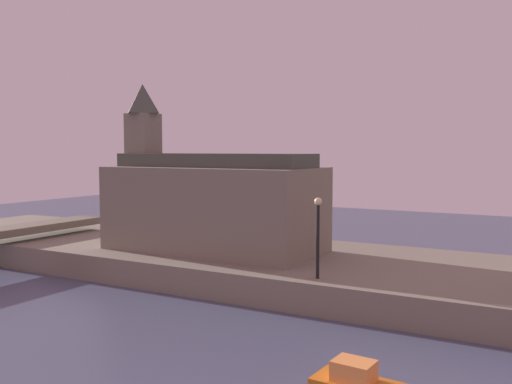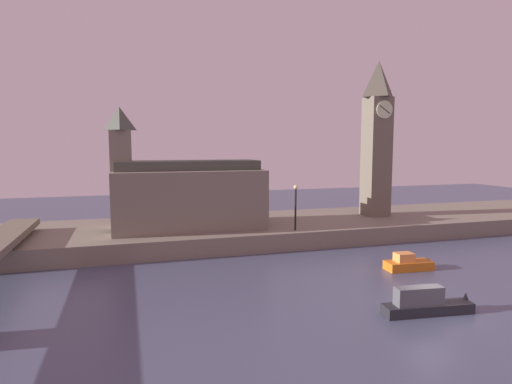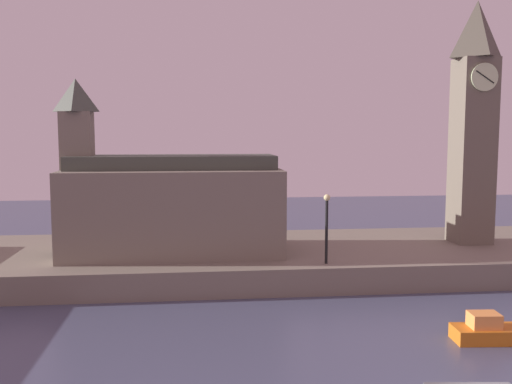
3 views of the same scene
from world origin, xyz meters
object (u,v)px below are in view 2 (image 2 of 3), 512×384
(boat_patrol_orange, at_px, (413,264))
(boat_barge_dark, at_px, (432,304))
(clock_tower, at_px, (377,136))
(parliament_hall, at_px, (184,194))
(streetlamp, at_px, (296,202))

(boat_patrol_orange, xyz_separation_m, boat_barge_dark, (-4.08, -7.07, 0.10))
(clock_tower, distance_m, parliament_hall, 20.17)
(parliament_hall, xyz_separation_m, streetlamp, (8.78, -3.93, -0.53))
(boat_barge_dark, bearing_deg, parliament_hall, 117.82)
(streetlamp, bearing_deg, clock_tower, 24.86)
(parliament_hall, bearing_deg, boat_barge_dark, -62.18)
(parliament_hall, distance_m, streetlamp, 9.64)
(clock_tower, bearing_deg, boat_barge_dark, -114.56)
(boat_barge_dark, bearing_deg, clock_tower, 65.44)
(clock_tower, height_order, boat_patrol_orange, clock_tower)
(clock_tower, height_order, boat_barge_dark, clock_tower)
(boat_barge_dark, bearing_deg, boat_patrol_orange, 59.97)
(boat_patrol_orange, bearing_deg, parliament_hall, 139.37)
(streetlamp, bearing_deg, boat_barge_dark, -84.77)
(streetlamp, distance_m, boat_patrol_orange, 10.56)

